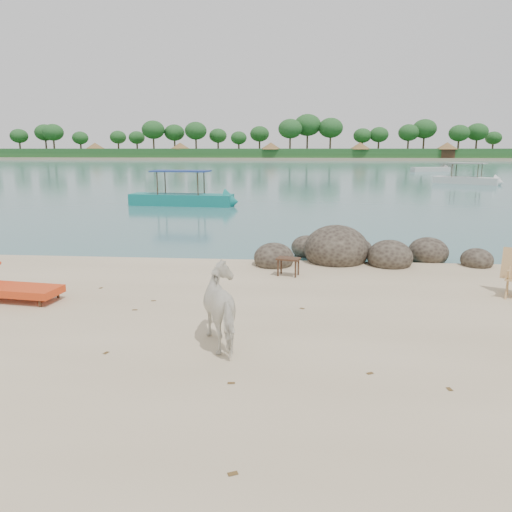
{
  "coord_description": "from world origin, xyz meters",
  "views": [
    {
      "loc": [
        0.73,
        -7.61,
        3.08
      ],
      "look_at": [
        -0.12,
        2.0,
        1.0
      ],
      "focal_mm": 35.0,
      "sensor_mm": 36.0,
      "label": 1
    }
  ],
  "objects": [
    {
      "name": "side_table",
      "position": [
        0.48,
        4.27,
        0.22
      ],
      "size": [
        0.62,
        0.48,
        0.44
      ],
      "primitive_type": null,
      "rotation": [
        0.0,
        0.0,
        -0.26
      ],
      "color": "#311D13",
      "rests_on": "ground"
    },
    {
      "name": "boat_near",
      "position": [
        -5.9,
        19.98,
        1.58
      ],
      "size": [
        6.58,
        2.01,
        3.15
      ],
      "primitive_type": null,
      "rotation": [
        0.0,
        0.0,
        -0.09
      ],
      "color": "#11736D",
      "rests_on": "water"
    },
    {
      "name": "dead_leaves",
      "position": [
        -0.55,
        -0.5,
        0.0
      ],
      "size": [
        7.07,
        6.33,
        0.0
      ],
      "color": "brown",
      "rests_on": "ground"
    },
    {
      "name": "boat_far",
      "position": [
        18.8,
        64.63,
        0.35
      ],
      "size": [
        6.17,
        3.02,
        0.7
      ],
      "primitive_type": null,
      "rotation": [
        0.0,
        0.0,
        0.29
      ],
      "color": "#BCBCB7",
      "rests_on": "water"
    },
    {
      "name": "cow",
      "position": [
        -0.39,
        -0.19,
        0.62
      ],
      "size": [
        1.24,
        1.62,
        1.25
      ],
      "primitive_type": "imported",
      "rotation": [
        0.0,
        0.0,
        3.58
      ],
      "color": "white",
      "rests_on": "ground"
    },
    {
      "name": "far_scenery",
      "position": [
        0.03,
        136.7,
        3.14
      ],
      "size": [
        420.0,
        18.0,
        9.5
      ],
      "color": "#1E4C1E",
      "rests_on": "ground"
    },
    {
      "name": "far_shore",
      "position": [
        0.0,
        170.0,
        0.0
      ],
      "size": [
        420.0,
        90.0,
        1.4
      ],
      "primitive_type": "cube",
      "color": "tan",
      "rests_on": "ground"
    },
    {
      "name": "boulders",
      "position": [
        2.24,
        6.12,
        0.25
      ],
      "size": [
        6.35,
        2.88,
        1.34
      ],
      "rotation": [
        0.0,
        0.0,
        0.08
      ],
      "color": "#2B221C",
      "rests_on": "ground"
    },
    {
      "name": "water",
      "position": [
        0.0,
        90.0,
        0.0
      ],
      "size": [
        400.0,
        400.0,
        0.0
      ],
      "primitive_type": "plane",
      "color": "#326465",
      "rests_on": "ground"
    },
    {
      "name": "lounge_chair",
      "position": [
        -5.0,
        1.75,
        0.33
      ],
      "size": [
        2.26,
        1.03,
        0.65
      ],
      "primitive_type": null,
      "rotation": [
        0.0,
        0.0,
        -0.12
      ],
      "color": "#F0401C",
      "rests_on": "ground"
    },
    {
      "name": "boat_mid",
      "position": [
        15.67,
        39.32,
        1.52
      ],
      "size": [
        5.97,
        4.68,
        3.05
      ],
      "primitive_type": null,
      "rotation": [
        0.0,
        0.0,
        -0.6
      ],
      "color": "silver",
      "rests_on": "water"
    }
  ]
}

